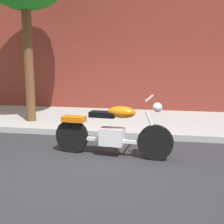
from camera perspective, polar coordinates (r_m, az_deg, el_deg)
ground_plane at (r=5.39m, az=-3.87°, el=-9.76°), size 60.00×60.00×0.00m
sidewalk at (r=8.49m, az=1.72°, el=-1.69°), size 23.75×3.07×0.14m
motorcycle at (r=5.70m, az=-0.01°, el=-3.58°), size 2.26×0.70×1.14m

